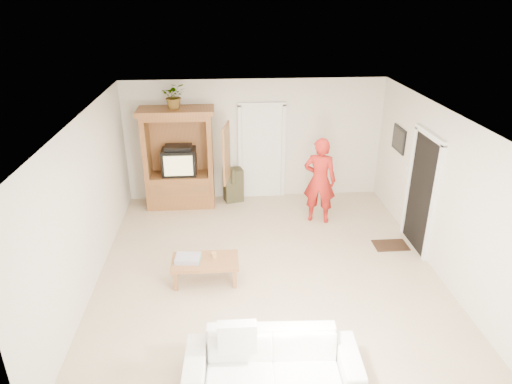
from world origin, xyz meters
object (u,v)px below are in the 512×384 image
at_px(armoire, 181,165).
at_px(sofa, 272,363).
at_px(man, 320,180).
at_px(coffee_table, 205,263).

height_order(armoire, sofa, armoire).
height_order(man, coffee_table, man).
distance_m(man, sofa, 4.32).
xyz_separation_m(armoire, coffee_table, (0.56, -2.90, -0.57)).
distance_m(armoire, man, 2.91).
distance_m(sofa, coffee_table, 2.28).
xyz_separation_m(armoire, man, (2.75, -0.96, -0.04)).
bearing_deg(armoire, sofa, -74.48).
height_order(armoire, man, armoire).
height_order(sofa, coffee_table, sofa).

